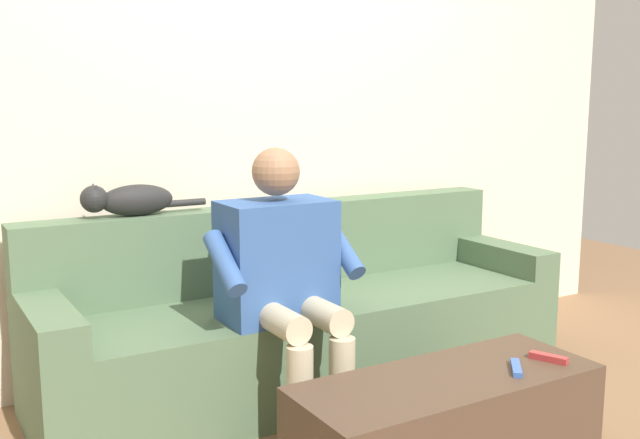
{
  "coord_description": "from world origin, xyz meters",
  "views": [
    {
      "loc": [
        1.57,
        2.67,
        1.3
      ],
      "look_at": [
        0.0,
        0.01,
        0.79
      ],
      "focal_mm": 40.73,
      "sensor_mm": 36.0,
      "label": 1
    }
  ],
  "objects_px": {
    "coffee_table": "(446,427)",
    "remote_blue": "(516,368)",
    "person_solo_seated": "(283,271)",
    "couch": "(304,322)",
    "remote_red": "(548,358)",
    "cat_on_backrest": "(129,200)"
  },
  "relations": [
    {
      "from": "coffee_table",
      "to": "remote_blue",
      "type": "height_order",
      "value": "remote_blue"
    },
    {
      "from": "coffee_table",
      "to": "person_solo_seated",
      "type": "height_order",
      "value": "person_solo_seated"
    },
    {
      "from": "couch",
      "to": "remote_red",
      "type": "distance_m",
      "value": 1.15
    },
    {
      "from": "remote_red",
      "to": "coffee_table",
      "type": "bearing_deg",
      "value": -123.21
    },
    {
      "from": "couch",
      "to": "remote_blue",
      "type": "xyz_separation_m",
      "value": [
        -0.24,
        1.08,
        0.09
      ]
    },
    {
      "from": "cat_on_backrest",
      "to": "remote_red",
      "type": "height_order",
      "value": "cat_on_backrest"
    },
    {
      "from": "couch",
      "to": "coffee_table",
      "type": "distance_m",
      "value": 1.0
    },
    {
      "from": "coffee_table",
      "to": "remote_red",
      "type": "bearing_deg",
      "value": 169.89
    },
    {
      "from": "couch",
      "to": "remote_blue",
      "type": "height_order",
      "value": "couch"
    },
    {
      "from": "coffee_table",
      "to": "remote_blue",
      "type": "distance_m",
      "value": 0.32
    },
    {
      "from": "remote_blue",
      "to": "person_solo_seated",
      "type": "bearing_deg",
      "value": 75.91
    },
    {
      "from": "cat_on_backrest",
      "to": "remote_blue",
      "type": "bearing_deg",
      "value": 126.25
    },
    {
      "from": "coffee_table",
      "to": "cat_on_backrest",
      "type": "height_order",
      "value": "cat_on_backrest"
    },
    {
      "from": "couch",
      "to": "person_solo_seated",
      "type": "relative_size",
      "value": 2.18
    },
    {
      "from": "coffee_table",
      "to": "couch",
      "type": "bearing_deg",
      "value": -90.0
    },
    {
      "from": "remote_red",
      "to": "person_solo_seated",
      "type": "bearing_deg",
      "value": -160.13
    },
    {
      "from": "couch",
      "to": "coffee_table",
      "type": "height_order",
      "value": "couch"
    },
    {
      "from": "cat_on_backrest",
      "to": "remote_red",
      "type": "relative_size",
      "value": 3.98
    },
    {
      "from": "remote_blue",
      "to": "coffee_table",
      "type": "bearing_deg",
      "value": 112.52
    },
    {
      "from": "remote_blue",
      "to": "couch",
      "type": "bearing_deg",
      "value": 53.6
    },
    {
      "from": "couch",
      "to": "person_solo_seated",
      "type": "xyz_separation_m",
      "value": [
        0.28,
        0.33,
        0.34
      ]
    },
    {
      "from": "coffee_table",
      "to": "remote_red",
      "type": "distance_m",
      "value": 0.46
    }
  ]
}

